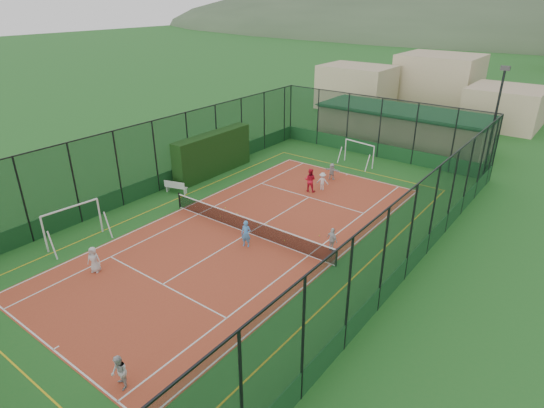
{
  "coord_description": "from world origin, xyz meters",
  "views": [
    {
      "loc": [
        15.04,
        -17.6,
        12.6
      ],
      "look_at": [
        0.21,
        1.97,
        1.2
      ],
      "focal_mm": 30.0,
      "sensor_mm": 36.0,
      "label": 1
    }
  ],
  "objects_px": {
    "child_near_left": "(94,259)",
    "child_near_right": "(119,373)",
    "futsal_goal_near": "(73,225)",
    "futsal_goal_far": "(359,154)",
    "floodlight_ne": "(493,127)",
    "child_far_back": "(332,171)",
    "coach": "(310,180)",
    "child_far_left": "(322,181)",
    "white_bench": "(176,187)",
    "child_near_mid": "(246,234)",
    "child_far_right": "(332,240)",
    "clubhouse": "(402,126)"
  },
  "relations": [
    {
      "from": "child_near_left",
      "to": "child_far_back",
      "type": "distance_m",
      "value": 18.14
    },
    {
      "from": "child_near_left",
      "to": "white_bench",
      "type": "bearing_deg",
      "value": 84.72
    },
    {
      "from": "child_far_left",
      "to": "floodlight_ne",
      "type": "bearing_deg",
      "value": -154.82
    },
    {
      "from": "floodlight_ne",
      "to": "child_far_left",
      "type": "height_order",
      "value": "floodlight_ne"
    },
    {
      "from": "child_near_right",
      "to": "coach",
      "type": "xyz_separation_m",
      "value": [
        -4.26,
        18.74,
        0.15
      ]
    },
    {
      "from": "child_near_mid",
      "to": "coach",
      "type": "bearing_deg",
      "value": 80.26
    },
    {
      "from": "futsal_goal_near",
      "to": "child_near_left",
      "type": "relative_size",
      "value": 2.38
    },
    {
      "from": "futsal_goal_far",
      "to": "floodlight_ne",
      "type": "bearing_deg",
      "value": 23.11
    },
    {
      "from": "child_far_right",
      "to": "coach",
      "type": "relative_size",
      "value": 0.81
    },
    {
      "from": "white_bench",
      "to": "child_far_back",
      "type": "height_order",
      "value": "child_far_back"
    },
    {
      "from": "futsal_goal_far",
      "to": "child_far_right",
      "type": "relative_size",
      "value": 2.1
    },
    {
      "from": "coach",
      "to": "child_near_mid",
      "type": "bearing_deg",
      "value": 80.98
    },
    {
      "from": "futsal_goal_near",
      "to": "child_near_left",
      "type": "height_order",
      "value": "futsal_goal_near"
    },
    {
      "from": "child_near_left",
      "to": "child_far_back",
      "type": "relative_size",
      "value": 1.09
    },
    {
      "from": "child_far_back",
      "to": "child_near_left",
      "type": "bearing_deg",
      "value": 70.67
    },
    {
      "from": "clubhouse",
      "to": "child_far_right",
      "type": "bearing_deg",
      "value": -76.94
    },
    {
      "from": "child_near_left",
      "to": "floodlight_ne",
      "type": "bearing_deg",
      "value": 33.21
    },
    {
      "from": "floodlight_ne",
      "to": "futsal_goal_near",
      "type": "xyz_separation_m",
      "value": [
        -15.69,
        -23.14,
        -3.08
      ]
    },
    {
      "from": "child_far_left",
      "to": "child_far_back",
      "type": "relative_size",
      "value": 1.02
    },
    {
      "from": "futsal_goal_near",
      "to": "child_far_right",
      "type": "bearing_deg",
      "value": -51.11
    },
    {
      "from": "child_near_left",
      "to": "child_far_back",
      "type": "height_order",
      "value": "child_near_left"
    },
    {
      "from": "child_far_left",
      "to": "child_far_back",
      "type": "distance_m",
      "value": 2.22
    },
    {
      "from": "child_near_left",
      "to": "child_far_right",
      "type": "height_order",
      "value": "child_near_left"
    },
    {
      "from": "child_near_mid",
      "to": "child_far_back",
      "type": "bearing_deg",
      "value": 77.61
    },
    {
      "from": "white_bench",
      "to": "child_far_left",
      "type": "height_order",
      "value": "child_far_left"
    },
    {
      "from": "white_bench",
      "to": "child_near_right",
      "type": "bearing_deg",
      "value": -64.75
    },
    {
      "from": "child_near_right",
      "to": "child_far_left",
      "type": "height_order",
      "value": "child_near_right"
    },
    {
      "from": "futsal_goal_near",
      "to": "child_near_left",
      "type": "bearing_deg",
      "value": -101.55
    },
    {
      "from": "child_far_back",
      "to": "white_bench",
      "type": "bearing_deg",
      "value": 40.24
    },
    {
      "from": "futsal_goal_far",
      "to": "child_near_right",
      "type": "relative_size",
      "value": 2.07
    },
    {
      "from": "floodlight_ne",
      "to": "coach",
      "type": "relative_size",
      "value": 4.93
    },
    {
      "from": "child_far_left",
      "to": "white_bench",
      "type": "bearing_deg",
      "value": 20.2
    },
    {
      "from": "child_near_mid",
      "to": "child_far_back",
      "type": "distance_m",
      "value": 11.51
    },
    {
      "from": "coach",
      "to": "futsal_goal_far",
      "type": "bearing_deg",
      "value": -109.36
    },
    {
      "from": "child_near_right",
      "to": "futsal_goal_far",
      "type": "bearing_deg",
      "value": 119.74
    },
    {
      "from": "futsal_goal_near",
      "to": "coach",
      "type": "xyz_separation_m",
      "value": [
        6.55,
        13.86,
        -0.2
      ]
    },
    {
      "from": "white_bench",
      "to": "child_far_back",
      "type": "relative_size",
      "value": 1.28
    },
    {
      "from": "child_far_back",
      "to": "floodlight_ne",
      "type": "bearing_deg",
      "value": -154.58
    },
    {
      "from": "clubhouse",
      "to": "child_near_left",
      "type": "height_order",
      "value": "clubhouse"
    },
    {
      "from": "floodlight_ne",
      "to": "child_near_right",
      "type": "xyz_separation_m",
      "value": [
        -4.88,
        -28.01,
        -3.43
      ]
    },
    {
      "from": "clubhouse",
      "to": "futsal_goal_far",
      "type": "height_order",
      "value": "clubhouse"
    },
    {
      "from": "white_bench",
      "to": "child_near_mid",
      "type": "xyz_separation_m",
      "value": [
        8.64,
        -2.74,
        0.32
      ]
    },
    {
      "from": "child_near_left",
      "to": "futsal_goal_near",
      "type": "bearing_deg",
      "value": 132.33
    },
    {
      "from": "futsal_goal_near",
      "to": "futsal_goal_far",
      "type": "height_order",
      "value": "futsal_goal_near"
    },
    {
      "from": "coach",
      "to": "child_near_left",
      "type": "bearing_deg",
      "value": 60.5
    },
    {
      "from": "child_far_right",
      "to": "child_far_back",
      "type": "relative_size",
      "value": 1.08
    },
    {
      "from": "child_near_right",
      "to": "coach",
      "type": "bearing_deg",
      "value": 123.47
    },
    {
      "from": "child_near_left",
      "to": "child_near_right",
      "type": "relative_size",
      "value": 1.0
    },
    {
      "from": "child_far_right",
      "to": "coach",
      "type": "height_order",
      "value": "coach"
    },
    {
      "from": "child_far_right",
      "to": "child_far_left",
      "type": "bearing_deg",
      "value": -34.09
    }
  ]
}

